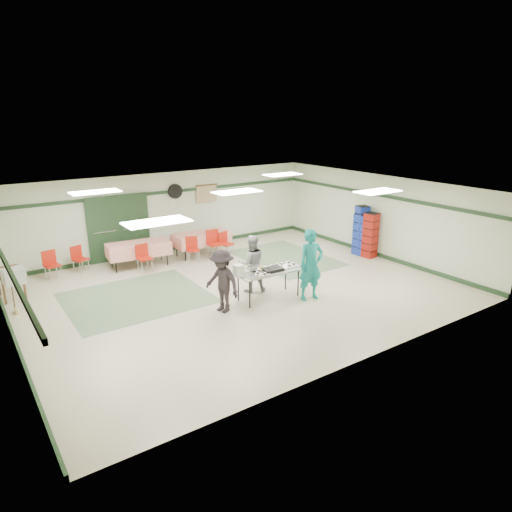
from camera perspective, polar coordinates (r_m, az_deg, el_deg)
floor at (r=12.47m, az=-2.24°, el=-4.20°), size 11.00×11.00×0.00m
ceiling at (r=11.74m, az=-2.40°, el=8.13°), size 11.00×11.00×0.00m
wall_back at (r=15.92m, az=-11.00°, el=5.39°), size 11.00×0.00×11.00m
wall_front at (r=8.76m, az=13.61°, el=-4.91°), size 11.00×0.00×11.00m
wall_left at (r=10.38m, az=-29.02°, el=-3.12°), size 0.00×9.00×9.00m
wall_right at (r=15.57m, az=15.14°, el=4.83°), size 0.00×9.00×9.00m
trim_back at (r=15.77m, az=-11.11°, el=7.86°), size 11.00×0.06×0.10m
baseboard_back at (r=16.21m, az=-10.70°, el=0.92°), size 11.00×0.06×0.12m
baseboard_left at (r=10.86m, az=-27.85°, el=-9.48°), size 0.06×9.00×0.12m
trim_right at (r=15.42m, az=15.28°, el=7.35°), size 0.06×9.00×0.10m
baseboard_right at (r=15.87m, az=14.70°, el=0.28°), size 0.06×9.00×0.12m
green_patch_a at (r=12.32m, az=-14.70°, el=-5.06°), size 3.50×3.00×0.01m
green_patch_b at (r=15.15m, az=3.70°, el=-0.22°), size 2.50×3.50×0.01m
double_door_left at (r=15.22m, az=-18.44°, el=3.09°), size 0.90×0.06×2.10m
double_door_right at (r=15.50m, az=-15.08°, el=3.63°), size 0.90×0.06×2.10m
door_frame at (r=15.33m, az=-16.74°, el=3.35°), size 2.00×0.03×2.15m
wall_fan at (r=15.86m, az=-10.06°, el=7.97°), size 0.50×0.10×0.50m
scroll_banner at (r=16.42m, az=-6.19°, el=7.75°), size 0.80×0.02×0.60m
serving_table at (r=11.65m, az=1.60°, el=-2.05°), size 1.74×0.76×0.76m
sheet_tray_right at (r=11.95m, az=3.79°, el=-1.27°), size 0.61×0.47×0.02m
sheet_tray_mid at (r=11.67m, az=0.48°, el=-1.70°), size 0.57×0.44×0.02m
sheet_tray_left at (r=11.29m, az=-0.09°, el=-2.37°), size 0.59×0.46×0.02m
baking_pan at (r=11.60m, az=2.08°, el=-1.69°), size 0.53×0.34×0.08m
foam_box_stack at (r=11.18m, az=-2.20°, el=-1.84°), size 0.22×0.21×0.30m
volunteer_teal at (r=11.63m, az=6.88°, el=-1.11°), size 0.74×0.55×1.84m
volunteer_grey at (r=12.10m, az=-0.56°, el=-0.95°), size 0.92×0.82×1.56m
volunteer_dark at (r=10.89m, az=-4.26°, el=-3.17°), size 0.82×1.12×1.55m
dining_table_a at (r=15.45m, az=-6.80°, el=2.24°), size 1.92×0.89×0.77m
dining_table_b at (r=14.61m, az=-14.45°, el=0.90°), size 1.98×1.04×0.77m
chair_a at (r=15.04m, az=-5.31°, el=1.88°), size 0.45×0.45×0.93m
chair_b at (r=14.70m, az=-7.98°, el=1.15°), size 0.48×0.48×0.83m
chair_c at (r=15.25m, az=-3.92°, el=1.84°), size 0.46×0.46×0.82m
chair_d at (r=14.09m, az=-13.92°, el=0.11°), size 0.41×0.41×0.85m
chair_loose_a at (r=14.63m, az=-21.31°, el=-0.06°), size 0.49×0.49×0.81m
chair_loose_b at (r=14.30m, az=-24.28°, el=-0.70°), size 0.47×0.47×0.85m
crate_stack_blue_a at (r=15.72m, az=13.06°, el=2.66°), size 0.45×0.45×1.40m
crate_stack_red at (r=15.46m, az=14.10°, el=2.53°), size 0.42×0.42×1.50m
crate_stack_blue_b at (r=15.70m, az=13.00°, el=3.15°), size 0.45×0.45×1.66m
printer_table at (r=13.33m, az=-28.47°, el=-2.01°), size 0.65×0.95×0.74m
office_printer at (r=12.18m, az=-28.02°, el=-2.23°), size 0.51×0.46×0.37m
broom at (r=12.29m, az=-28.24°, el=-3.37°), size 0.04×0.21×1.28m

